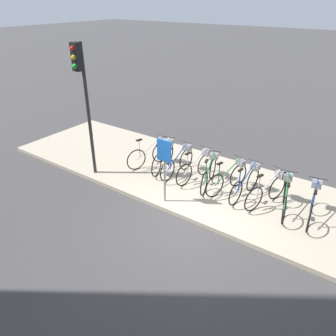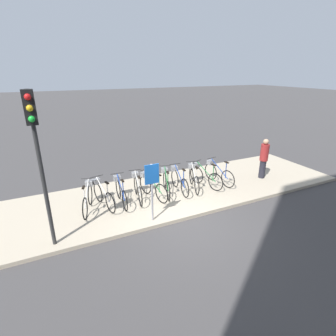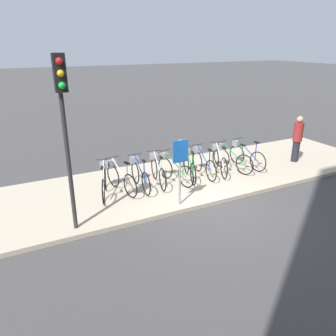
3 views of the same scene
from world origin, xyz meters
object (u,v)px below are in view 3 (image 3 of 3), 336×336
object	(u,v)px
parked_bicycle_3	(157,170)
parked_bicycle_7	(219,160)
parked_bicycle_9	(245,155)
pedestrian	(297,138)
parked_bicycle_5	(189,165)
sign_post	(180,161)
parked_bicycle_4	(173,168)
parked_bicycle_1	(120,177)
traffic_light	(63,111)
parked_bicycle_2	(139,174)
parked_bicycle_0	(104,180)
parked_bicycle_8	(231,158)
parked_bicycle_6	(203,162)

from	to	relation	value
parked_bicycle_3	parked_bicycle_7	distance (m)	2.29
parked_bicycle_9	pedestrian	bearing A→B (deg)	-10.64
parked_bicycle_5	sign_post	bearing A→B (deg)	-127.41
parked_bicycle_3	parked_bicycle_4	bearing A→B (deg)	-12.56
parked_bicycle_1	traffic_light	distance (m)	3.34
parked_bicycle_9	traffic_light	world-z (taller)	traffic_light
sign_post	parked_bicycle_7	bearing A→B (deg)	32.91
parked_bicycle_1	parked_bicycle_2	distance (m)	0.61
parked_bicycle_0	traffic_light	world-z (taller)	traffic_light
parked_bicycle_0	sign_post	distance (m)	2.40
parked_bicycle_0	parked_bicycle_5	world-z (taller)	same
pedestrian	parked_bicycle_1	bearing A→B (deg)	176.30
parked_bicycle_7	parked_bicycle_8	distance (m)	0.47
parked_bicycle_9	sign_post	xyz separation A→B (m)	(-3.50, -1.54, 0.81)
parked_bicycle_0	parked_bicycle_3	xyz separation A→B (m)	(1.74, 0.06, 0.00)
parked_bicycle_9	sign_post	distance (m)	3.91
parked_bicycle_4	sign_post	distance (m)	1.79
parked_bicycle_6	traffic_light	distance (m)	5.38
parked_bicycle_8	parked_bicycle_9	size ratio (longest dim) A/B	0.98
parked_bicycle_0	parked_bicycle_1	bearing A→B (deg)	6.36
parked_bicycle_2	parked_bicycle_9	bearing A→B (deg)	-0.04
parked_bicycle_0	parked_bicycle_2	bearing A→B (deg)	0.44
parked_bicycle_2	parked_bicycle_8	distance (m)	3.39
parked_bicycle_3	pedestrian	xyz separation A→B (m)	(5.48, -0.44, 0.45)
parked_bicycle_1	parked_bicycle_9	size ratio (longest dim) A/B	0.99
parked_bicycle_6	traffic_light	world-z (taller)	traffic_light
parked_bicycle_3	parked_bicycle_4	size ratio (longest dim) A/B	1.01
parked_bicycle_5	parked_bicycle_6	xyz separation A→B (m)	(0.53, -0.00, 0.00)
parked_bicycle_3	parked_bicycle_4	world-z (taller)	same
parked_bicycle_3	parked_bicycle_5	distance (m)	1.11
parked_bicycle_7	sign_post	xyz separation A→B (m)	(-2.36, -1.53, 0.81)
parked_bicycle_1	parked_bicycle_6	bearing A→B (deg)	-0.84
parked_bicycle_7	parked_bicycle_2	bearing A→B (deg)	179.61
parked_bicycle_3	parked_bicycle_8	size ratio (longest dim) A/B	1.02
parked_bicycle_2	parked_bicycle_9	size ratio (longest dim) A/B	1.01
parked_bicycle_2	parked_bicycle_6	xyz separation A→B (m)	(2.28, 0.00, 0.00)
parked_bicycle_0	pedestrian	bearing A→B (deg)	-3.01
parked_bicycle_0	parked_bicycle_2	distance (m)	1.10
parked_bicycle_3	parked_bicycle_7	world-z (taller)	same
parked_bicycle_0	sign_post	size ratio (longest dim) A/B	0.87
parked_bicycle_8	pedestrian	bearing A→B (deg)	-7.16
parked_bicycle_2	parked_bicycle_8	world-z (taller)	same
parked_bicycle_2	parked_bicycle_9	xyz separation A→B (m)	(4.06, -0.00, 0.00)
parked_bicycle_4	parked_bicycle_7	bearing A→B (deg)	1.31
parked_bicycle_5	parked_bicycle_9	bearing A→B (deg)	-0.24
parked_bicycle_0	pedestrian	xyz separation A→B (m)	(7.22, -0.38, 0.45)
parked_bicycle_3	traffic_light	bearing A→B (deg)	-150.46
parked_bicycle_1	parked_bicycle_9	bearing A→B (deg)	-0.60
parked_bicycle_6	parked_bicycle_4	bearing A→B (deg)	-176.76
sign_post	parked_bicycle_2	bearing A→B (deg)	109.84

